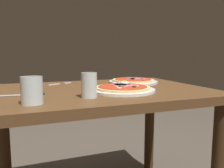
{
  "coord_description": "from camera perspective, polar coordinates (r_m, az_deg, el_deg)",
  "views": [
    {
      "loc": [
        -0.35,
        -1.11,
        0.9
      ],
      "look_at": [
        0.05,
        -0.06,
        0.75
      ],
      "focal_mm": 36.15,
      "sensor_mm": 36.0,
      "label": 1
    }
  ],
  "objects": [
    {
      "name": "dining_table",
      "position": [
        1.2,
        -3.23,
        -6.87
      ],
      "size": [
        1.12,
        0.78,
        0.72
      ],
      "color": "brown",
      "rests_on": "ground"
    },
    {
      "name": "pizza_foreground",
      "position": [
        1.1,
        2.68,
        -1.19
      ],
      "size": [
        0.32,
        0.32,
        0.05
      ],
      "color": "white",
      "rests_on": "dining_table"
    },
    {
      "name": "pizza_across_left",
      "position": [
        1.43,
        5.38,
        0.76
      ],
      "size": [
        0.3,
        0.3,
        0.03
      ],
      "color": "white",
      "rests_on": "dining_table"
    },
    {
      "name": "water_glass_near",
      "position": [
        0.94,
        -5.83,
        -0.69
      ],
      "size": [
        0.07,
        0.07,
        0.1
      ],
      "color": "silver",
      "rests_on": "dining_table"
    },
    {
      "name": "water_glass_far",
      "position": [
        0.86,
        -19.6,
        -1.96
      ],
      "size": [
        0.08,
        0.08,
        0.1
      ],
      "color": "silver",
      "rests_on": "dining_table"
    },
    {
      "name": "fork",
      "position": [
        1.39,
        -13.52,
        0.03
      ],
      "size": [
        0.15,
        0.08,
        0.0
      ],
      "color": "silver",
      "rests_on": "dining_table"
    },
    {
      "name": "knife",
      "position": [
        1.06,
        -21.17,
        -2.56
      ],
      "size": [
        0.2,
        0.04,
        0.01
      ],
      "color": "silver",
      "rests_on": "dining_table"
    }
  ]
}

